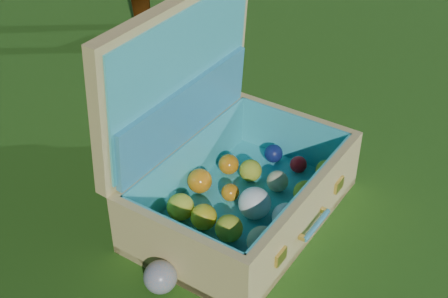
# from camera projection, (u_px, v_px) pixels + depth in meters

# --- Properties ---
(ground) EXTENTS (60.00, 60.00, 0.00)m
(ground) POSITION_uv_depth(u_px,v_px,m) (297.00, 191.00, 1.70)
(ground) COLOR #215114
(ground) RESTS_ON ground
(stray_ball) EXTENTS (0.08, 0.08, 0.08)m
(stray_ball) POSITION_uv_depth(u_px,v_px,m) (160.00, 277.00, 1.40)
(stray_ball) COLOR teal
(stray_ball) RESTS_ON ground
(suitcase) EXTENTS (0.66, 0.56, 0.55)m
(suitcase) POSITION_uv_depth(u_px,v_px,m) (221.00, 161.00, 1.55)
(suitcase) COLOR #D2BB71
(suitcase) RESTS_ON ground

